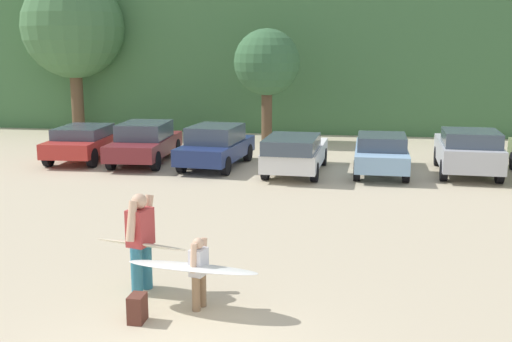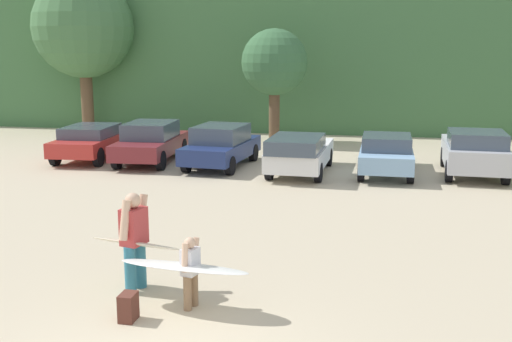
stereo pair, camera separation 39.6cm
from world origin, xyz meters
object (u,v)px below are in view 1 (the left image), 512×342
Objects in this scene: surfboard_cream at (141,244)px; parked_car_sky_blue at (381,152)px; parked_car_red at (83,142)px; surfboard_white at (192,267)px; backpack_dropped at (137,308)px; parked_car_maroon at (145,142)px; parked_car_silver at (468,150)px; parked_car_white at (295,152)px; parked_car_navy at (216,145)px; person_adult at (140,237)px; person_child at (199,269)px.

parked_car_sky_blue is at bearing -100.31° from surfboard_cream.
parked_car_red is 0.93× the size of parked_car_sky_blue.
surfboard_white is 1.08m from backpack_dropped.
parked_car_silver is at bearing -94.51° from parked_car_maroon.
parked_car_white is 1.97× the size of surfboard_white.
parked_car_red is 0.89× the size of parked_car_maroon.
surfboard_white is at bearing 160.29° from surfboard_cream.
parked_car_navy is at bearing -100.03° from parked_car_maroon.
parked_car_red is at bearing -52.17° from surfboard_white.
person_adult reaches higher than person_child.
parked_car_navy is at bearing 76.87° from parked_car_white.
parked_car_navy reaches higher than parked_car_sky_blue.
surfboard_cream is at bearing -163.73° from parked_car_maroon.
person_adult is at bearing 124.33° from surfboard_cream.
person_child is at bearing 169.40° from person_adult.
surfboard_cream is (4.09, -11.93, 0.06)m from parked_car_maroon.
parked_car_silver is 13.80m from person_adult.
person_child is at bearing 155.43° from parked_car_silver.
backpack_dropped is at bearing 153.68° from parked_car_silver.
parked_car_white is 2.96m from parked_car_sky_blue.
parked_car_navy is 12.42m from person_child.
parked_car_white reaches higher than parked_car_red.
person_child is 0.65× the size of surfboard_cream.
parked_car_white is at bearing -87.08° from surfboard_cream.
parked_car_red reaches higher than person_child.
person_child is (-0.46, -11.35, -0.06)m from parked_car_white.
person_adult is at bearing 149.96° from parked_car_silver.
surfboard_cream is 0.81× the size of surfboard_white.
parked_car_silver is at bearing -84.29° from parked_car_navy.
parked_car_red is at bearing -43.83° from person_child.
parked_car_sky_blue is at bearing -76.90° from parked_car_white.
parked_car_sky_blue is at bearing -91.39° from person_child.
parked_car_sky_blue is 2.33× the size of surfboard_cream.
parked_car_sky_blue is (8.68, -0.63, -0.06)m from parked_car_maroon.
parked_car_silver is at bearing 60.96° from backpack_dropped.
person_adult is (1.30, -11.61, 0.22)m from parked_car_navy.
surfboard_white is at bearing 155.26° from parked_car_silver.
parked_car_sky_blue is (5.86, -0.27, -0.05)m from parked_car_navy.
surfboard_cream is at bearing -154.45° from parked_car_red.
backpack_dropped is (0.35, -1.21, -0.79)m from person_adult.
parked_car_red is 0.89× the size of parked_car_white.
parked_car_red is 3.30× the size of person_child.
parked_car_navy is 1.02× the size of parked_car_silver.
surfboard_cream reaches higher than backpack_dropped.
parked_car_red is at bearing -49.51° from surfboard_cream.
parked_car_navy is at bearing -72.35° from surfboard_white.
parked_car_navy is at bearing -97.55° from parked_car_red.
parked_car_maroon reaches higher than person_child.
backpack_dropped is (-0.75, -0.57, -0.52)m from surfboard_white.
parked_car_silver is 1.84× the size of surfboard_white.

